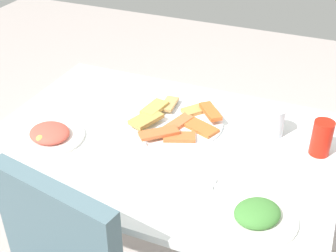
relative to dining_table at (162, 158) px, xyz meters
name	(u,v)px	position (x,y,z in m)	size (l,w,h in m)	color
dining_table	(162,158)	(0.00, 0.00, 0.00)	(1.18, 0.84, 0.71)	white
pide_platter	(176,121)	(-0.01, -0.11, 0.09)	(0.34, 0.36, 0.05)	white
salad_plate_greens	(50,135)	(0.36, 0.14, 0.09)	(0.24, 0.24, 0.04)	white
salad_plate_rice	(257,215)	(-0.39, 0.25, 0.09)	(0.23, 0.23, 0.05)	white
soda_can	(322,138)	(-0.51, -0.13, 0.14)	(0.07, 0.07, 0.12)	red
drinking_glass	(273,121)	(-0.34, -0.19, 0.13)	(0.08, 0.08, 0.10)	silver
paper_napkin	(186,180)	(-0.15, 0.17, 0.08)	(0.11, 0.11, 0.00)	white
fork	(188,176)	(-0.15, 0.15, 0.08)	(0.18, 0.01, 0.01)	silver
spoon	(184,183)	(-0.15, 0.19, 0.08)	(0.18, 0.02, 0.01)	silver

